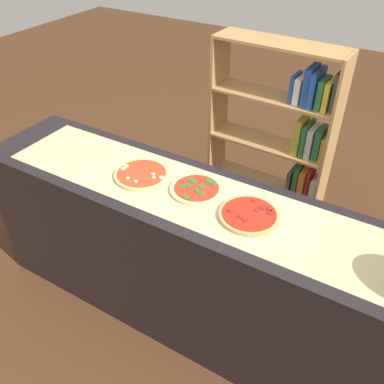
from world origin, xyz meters
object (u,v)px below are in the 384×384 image
at_px(pizza_mushroom_0, 142,174).
at_px(pizza_spinach_1, 197,189).
at_px(pizza_pepperoni_2, 249,215).
at_px(bookshelf, 286,153).

relative_size(pizza_mushroom_0, pizza_spinach_1, 1.08).
bearing_deg(pizza_pepperoni_2, bookshelf, 99.67).
relative_size(pizza_mushroom_0, pizza_pepperoni_2, 1.03).
bearing_deg(pizza_spinach_1, bookshelf, 82.33).
bearing_deg(pizza_pepperoni_2, pizza_mushroom_0, 178.63).
height_order(pizza_mushroom_0, pizza_spinach_1, pizza_mushroom_0).
bearing_deg(pizza_mushroom_0, pizza_pepperoni_2, -1.37).
bearing_deg(pizza_mushroom_0, bookshelf, 66.65).
bearing_deg(bookshelf, pizza_pepperoni_2, -80.33).
bearing_deg(pizza_pepperoni_2, pizza_spinach_1, 170.25).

